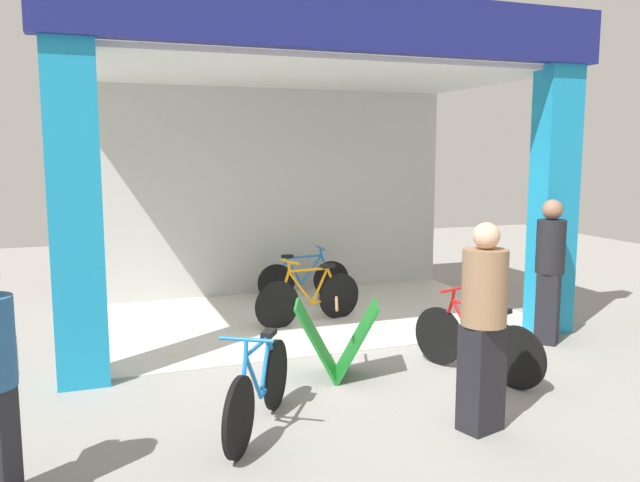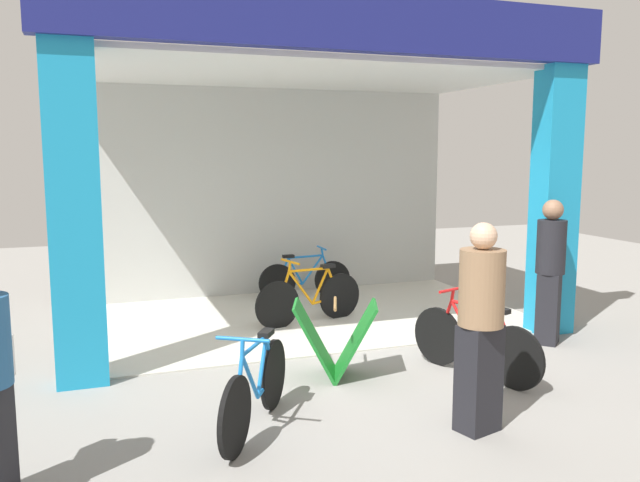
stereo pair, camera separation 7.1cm
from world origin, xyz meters
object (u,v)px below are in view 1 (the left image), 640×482
at_px(bicycle_inside_1, 304,279).
at_px(pedestrian_1, 483,324).
at_px(sandwich_board_sign, 336,340).
at_px(bicycle_inside_0, 310,298).
at_px(pedestrian_0, 550,269).
at_px(bicycle_parked_0, 476,343).
at_px(bicycle_parked_1, 259,389).

relative_size(bicycle_inside_1, pedestrian_1, 0.85).
bearing_deg(sandwich_board_sign, bicycle_inside_0, 78.49).
bearing_deg(bicycle_inside_0, pedestrian_1, -86.20).
distance_m(pedestrian_0, pedestrian_1, 2.75).
distance_m(bicycle_inside_0, bicycle_inside_1, 1.40).
distance_m(bicycle_parked_0, pedestrian_1, 1.39).
bearing_deg(pedestrian_0, pedestrian_1, -139.73).
height_order(bicycle_inside_1, bicycle_parked_0, bicycle_parked_0).
bearing_deg(pedestrian_0, bicycle_inside_1, 122.48).
bearing_deg(bicycle_inside_1, bicycle_parked_0, -81.96).
bearing_deg(bicycle_inside_1, sandwich_board_sign, -103.19).
distance_m(sandwich_board_sign, pedestrian_0, 2.79).
relative_size(bicycle_inside_0, pedestrian_1, 0.91).
distance_m(bicycle_parked_0, sandwich_board_sign, 1.38).
height_order(bicycle_parked_1, sandwich_board_sign, bicycle_parked_1).
bearing_deg(bicycle_parked_1, sandwich_board_sign, 42.38).
bearing_deg(pedestrian_1, bicycle_inside_1, 88.31).
bearing_deg(sandwich_board_sign, bicycle_parked_0, -19.09).
bearing_deg(bicycle_inside_1, bicycle_inside_0, -105.58).
bearing_deg(sandwich_board_sign, bicycle_parked_1, -137.62).
height_order(bicycle_inside_0, sandwich_board_sign, bicycle_inside_0).
bearing_deg(bicycle_parked_0, pedestrian_1, -121.79).
xyz_separation_m(bicycle_inside_1, bicycle_parked_1, (-1.81, -4.26, 0.02)).
relative_size(pedestrian_0, pedestrian_1, 1.00).
height_order(bicycle_inside_1, bicycle_parked_1, bicycle_parked_1).
bearing_deg(bicycle_inside_0, bicycle_parked_0, -69.39).
height_order(bicycle_inside_0, pedestrian_1, pedestrian_1).
distance_m(bicycle_parked_1, pedestrian_0, 3.98).
height_order(pedestrian_0, pedestrian_1, pedestrian_1).
bearing_deg(bicycle_inside_0, bicycle_parked_1, -116.26).
bearing_deg(bicycle_inside_0, bicycle_inside_1, 74.42).
relative_size(sandwich_board_sign, pedestrian_1, 0.56).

